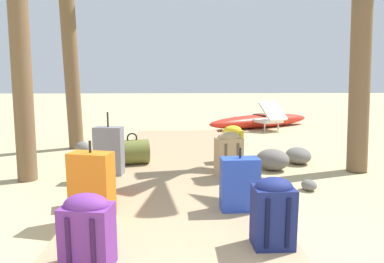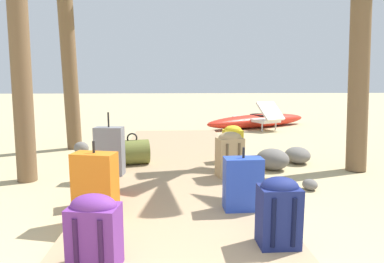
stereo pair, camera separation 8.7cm
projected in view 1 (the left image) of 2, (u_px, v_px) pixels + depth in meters
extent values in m
plane|color=tan|center=(176.00, 186.00, 4.39)|extent=(60.00, 60.00, 0.00)
cube|color=tan|center=(176.00, 169.00, 5.10)|extent=(1.98, 7.26, 0.08)
cube|color=navy|center=(273.00, 217.00, 2.63)|extent=(0.31, 0.24, 0.47)
ellipsoid|color=navy|center=(274.00, 187.00, 2.59)|extent=(0.30, 0.23, 0.15)
cylinder|color=black|center=(267.00, 223.00, 2.51)|extent=(0.04, 0.04, 0.38)
cylinder|color=black|center=(288.00, 223.00, 2.51)|extent=(0.04, 0.04, 0.38)
cube|color=red|center=(99.00, 179.00, 3.73)|extent=(0.38, 0.33, 0.42)
ellipsoid|color=red|center=(98.00, 160.00, 3.70)|extent=(0.36, 0.31, 0.16)
cylinder|color=#5B110F|center=(92.00, 183.00, 3.59)|extent=(0.05, 0.05, 0.33)
cylinder|color=#5B110F|center=(107.00, 181.00, 3.65)|extent=(0.05, 0.05, 0.33)
cube|color=#6B2D84|center=(88.00, 237.00, 2.33)|extent=(0.36, 0.27, 0.44)
ellipsoid|color=#6B2D84|center=(86.00, 206.00, 2.30)|extent=(0.35, 0.26, 0.17)
cylinder|color=#351642|center=(68.00, 244.00, 2.23)|extent=(0.04, 0.04, 0.35)
cylinder|color=#351642|center=(93.00, 245.00, 2.21)|extent=(0.04, 0.04, 0.35)
cube|color=orange|center=(92.00, 185.00, 3.18)|extent=(0.43, 0.29, 0.62)
cylinder|color=black|center=(90.00, 147.00, 3.13)|extent=(0.02, 0.02, 0.11)
cube|color=gold|center=(233.00, 146.00, 5.36)|extent=(0.31, 0.26, 0.50)
ellipsoid|color=gold|center=(233.00, 130.00, 5.33)|extent=(0.30, 0.24, 0.14)
cylinder|color=#6D5E11|center=(230.00, 147.00, 5.24)|extent=(0.04, 0.04, 0.40)
cylinder|color=#6D5E11|center=(239.00, 147.00, 5.27)|extent=(0.04, 0.04, 0.40)
cylinder|color=olive|center=(132.00, 152.00, 5.22)|extent=(0.57, 0.48, 0.37)
torus|color=black|center=(132.00, 138.00, 5.18)|extent=(0.17, 0.06, 0.16)
cube|color=tan|center=(229.00, 157.00, 4.53)|extent=(0.38, 0.30, 0.52)
ellipsoid|color=tan|center=(229.00, 138.00, 4.50)|extent=(0.36, 0.28, 0.17)
cylinder|color=brown|center=(226.00, 160.00, 4.40)|extent=(0.04, 0.04, 0.42)
cylinder|color=brown|center=(238.00, 159.00, 4.45)|extent=(0.04, 0.04, 0.42)
cube|color=slate|center=(109.00, 151.00, 4.62)|extent=(0.40, 0.24, 0.65)
cylinder|color=black|center=(108.00, 120.00, 4.56)|extent=(0.02, 0.02, 0.20)
cube|color=#2847B7|center=(240.00, 184.00, 3.36)|extent=(0.38, 0.21, 0.53)
cylinder|color=black|center=(240.00, 153.00, 3.31)|extent=(0.02, 0.02, 0.10)
cylinder|color=brown|center=(71.00, 57.00, 6.50)|extent=(0.28, 0.47, 3.59)
cylinder|color=brown|center=(361.00, 41.00, 4.97)|extent=(0.29, 0.58, 3.86)
cylinder|color=brown|center=(18.00, 12.00, 4.41)|extent=(0.25, 0.40, 4.46)
cube|color=white|center=(258.00, 119.00, 9.55)|extent=(1.17, 1.52, 0.08)
cube|color=white|center=(273.00, 111.00, 9.00)|extent=(0.77, 0.73, 0.48)
cylinder|color=silver|center=(239.00, 123.00, 9.95)|extent=(0.04, 0.04, 0.22)
cylinder|color=silver|center=(252.00, 122.00, 10.18)|extent=(0.04, 0.04, 0.22)
cylinder|color=silver|center=(265.00, 128.00, 8.98)|extent=(0.04, 0.04, 0.22)
cylinder|color=silver|center=(278.00, 126.00, 9.21)|extent=(0.04, 0.04, 0.22)
ellipsoid|color=red|center=(261.00, 121.00, 9.78)|extent=(3.42, 2.21, 0.38)
torus|color=black|center=(261.00, 115.00, 9.76)|extent=(0.66, 0.66, 0.05)
ellipsoid|color=slate|center=(83.00, 148.00, 6.32)|extent=(0.38, 0.37, 0.23)
ellipsoid|color=slate|center=(298.00, 155.00, 5.59)|extent=(0.45, 0.52, 0.26)
ellipsoid|color=slate|center=(273.00, 160.00, 5.17)|extent=(0.65, 0.63, 0.32)
ellipsoid|color=slate|center=(309.00, 185.00, 4.23)|extent=(0.22, 0.24, 0.14)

